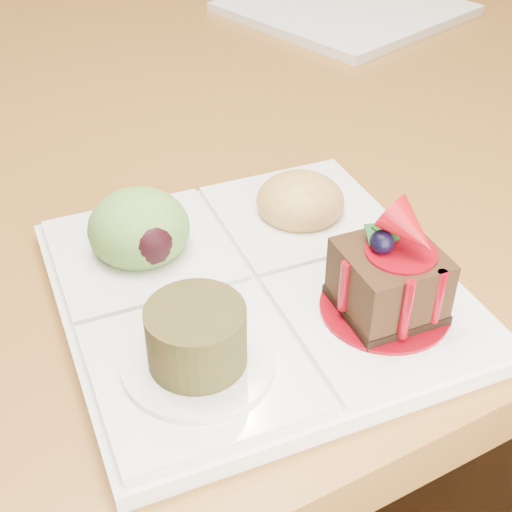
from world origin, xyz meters
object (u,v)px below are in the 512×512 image
second_plate (345,9)px  sampler_plate (252,272)px  dining_table (130,20)px  chair_right (408,41)px

second_plate → sampler_plate: bearing=-130.7°
dining_table → chair_right: chair_right is taller
second_plate → chair_right: bearing=41.0°
dining_table → sampler_plate: bearing=-104.3°
chair_right → sampler_plate: size_ratio=3.14×
chair_right → second_plate: (-0.48, -0.42, 0.26)m
sampler_plate → chair_right: bearing=51.3°
chair_right → sampler_plate: chair_right is taller
chair_right → second_plate: chair_right is taller
chair_right → sampler_plate: 1.25m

